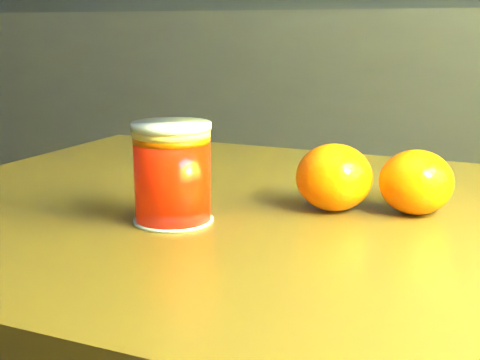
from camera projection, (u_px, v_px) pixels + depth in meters
The scene contains 5 objects.
kitchen_counter at pixel (244, 150), 2.25m from camera, with size 3.15×0.60×0.90m, color #454549.
table at pixel (318, 297), 0.68m from camera, with size 0.97×0.73×0.68m.
juice_glass at pixel (172, 173), 0.62m from camera, with size 0.07×0.07×0.09m.
orange_front at pixel (334, 177), 0.66m from camera, with size 0.08×0.08×0.07m, color orange.
orange_back at pixel (416, 182), 0.65m from camera, with size 0.07×0.07×0.06m, color orange.
Camera 1 is at (1.11, -0.46, 0.87)m, focal length 50.00 mm.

